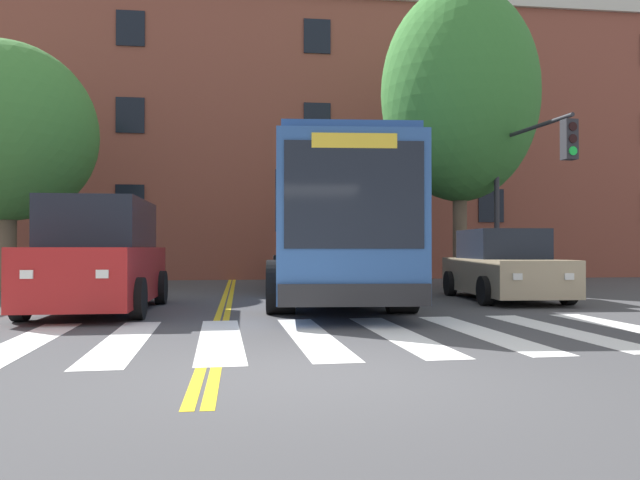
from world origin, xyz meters
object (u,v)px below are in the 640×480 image
at_px(car_tan_far_lane, 503,268).
at_px(car_silver_behind_bus, 287,259).
at_px(city_bus, 329,227).
at_px(traffic_light_near_corner, 526,172).
at_px(street_tree_curbside_small, 8,132).
at_px(car_red_near_lane, 101,259).
at_px(street_tree_curbside_large, 459,95).

relative_size(car_tan_far_lane, car_silver_behind_bus, 1.13).
xyz_separation_m(city_bus, car_silver_behind_bus, (-0.28, 10.84, -1.01)).
bearing_deg(traffic_light_near_corner, street_tree_curbside_small, 167.35).
bearing_deg(car_red_near_lane, city_bus, 29.00).
distance_m(car_red_near_lane, car_tan_far_lane, 9.41).
height_order(city_bus, car_silver_behind_bus, city_bus).
xyz_separation_m(car_silver_behind_bus, street_tree_curbside_large, (5.04, -7.38, 5.42)).
bearing_deg(street_tree_curbside_large, car_silver_behind_bus, 124.32).
distance_m(car_tan_far_lane, street_tree_curbside_small, 14.95).
distance_m(car_red_near_lane, traffic_light_near_corner, 11.49).
height_order(car_red_near_lane, traffic_light_near_corner, traffic_light_near_corner).
bearing_deg(street_tree_curbside_small, car_silver_behind_bus, 37.25).
height_order(city_bus, traffic_light_near_corner, traffic_light_near_corner).
distance_m(car_silver_behind_bus, traffic_light_near_corner, 12.05).
xyz_separation_m(city_bus, street_tree_curbside_large, (4.75, 3.46, 4.41)).
bearing_deg(car_tan_far_lane, traffic_light_near_corner, 51.03).
xyz_separation_m(car_tan_far_lane, traffic_light_near_corner, (1.45, 1.79, 2.60)).
height_order(car_silver_behind_bus, street_tree_curbside_large, street_tree_curbside_large).
bearing_deg(car_silver_behind_bus, street_tree_curbside_large, -55.68).
relative_size(city_bus, traffic_light_near_corner, 2.43).
bearing_deg(city_bus, car_silver_behind_bus, 91.49).
relative_size(traffic_light_near_corner, street_tree_curbside_large, 0.52).
bearing_deg(car_silver_behind_bus, street_tree_curbside_small, -142.75).
relative_size(car_red_near_lane, street_tree_curbside_large, 0.52).
xyz_separation_m(street_tree_curbside_large, street_tree_curbside_small, (-13.99, 0.57, -1.43)).
distance_m(car_tan_far_lane, traffic_light_near_corner, 3.47).
distance_m(city_bus, traffic_light_near_corner, 5.92).
bearing_deg(street_tree_curbside_small, city_bus, -23.56).
bearing_deg(car_tan_far_lane, street_tree_curbside_large, 83.25).
distance_m(city_bus, street_tree_curbside_small, 10.51).
relative_size(car_red_near_lane, street_tree_curbside_small, 0.67).
height_order(traffic_light_near_corner, street_tree_curbside_small, street_tree_curbside_small).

